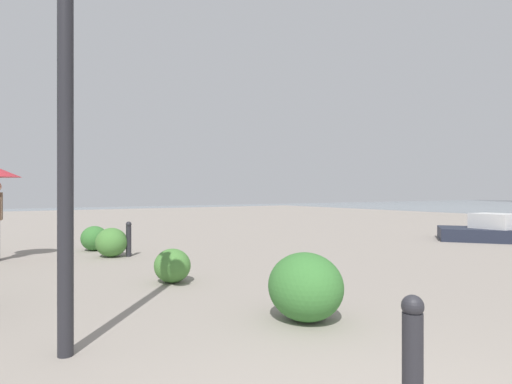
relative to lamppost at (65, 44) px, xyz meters
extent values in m
cylinder|color=#232328|center=(0.00, 0.00, -0.75)|extent=(0.14, 0.14, 4.18)
cylinder|color=#232328|center=(-2.61, -1.46, -2.44)|extent=(0.12, 0.12, 0.79)
sphere|color=#232328|center=(-2.61, -1.46, -2.01)|extent=(0.13, 0.13, 0.13)
cylinder|color=#232328|center=(5.60, -2.19, -2.49)|extent=(0.12, 0.12, 0.70)
sphere|color=#232328|center=(5.60, -2.19, -2.10)|extent=(0.13, 0.13, 0.13)
ellipsoid|color=#477F38|center=(2.42, -1.99, -2.56)|extent=(0.65, 0.59, 0.56)
ellipsoid|color=#387533|center=(-0.37, -2.51, -2.45)|extent=(0.93, 0.84, 0.79)
ellipsoid|color=#387533|center=(7.07, -1.75, -2.53)|extent=(0.73, 0.66, 0.62)
ellipsoid|color=#477F38|center=(5.77, -1.85, -2.51)|extent=(0.78, 0.70, 0.66)
cube|color=#1E2333|center=(2.66, -12.39, -2.71)|extent=(3.42, 3.16, 0.50)
cube|color=silver|center=(2.66, -12.39, -2.26)|extent=(1.11, 1.00, 0.50)
camera|label=1|loc=(-4.17, 0.64, -1.34)|focal=29.76mm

